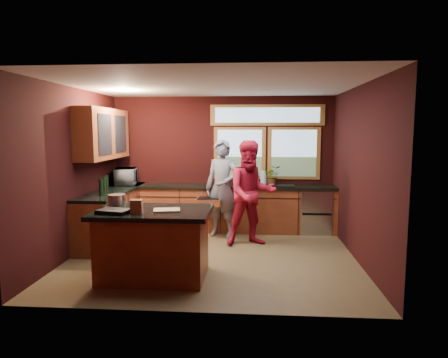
# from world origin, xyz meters

# --- Properties ---
(floor) EXTENTS (4.50, 4.50, 0.00)m
(floor) POSITION_xyz_m (0.00, 0.00, 0.00)
(floor) COLOR brown
(floor) RESTS_ON ground
(room_shell) EXTENTS (4.52, 4.02, 2.71)m
(room_shell) POSITION_xyz_m (-0.60, 0.32, 1.80)
(room_shell) COLOR black
(room_shell) RESTS_ON ground
(back_counter) EXTENTS (4.50, 0.64, 0.93)m
(back_counter) POSITION_xyz_m (0.20, 1.70, 0.46)
(back_counter) COLOR #602916
(back_counter) RESTS_ON floor
(left_counter) EXTENTS (0.64, 2.30, 0.93)m
(left_counter) POSITION_xyz_m (-1.95, 0.85, 0.47)
(left_counter) COLOR #602916
(left_counter) RESTS_ON floor
(island) EXTENTS (1.55, 1.05, 0.95)m
(island) POSITION_xyz_m (-0.71, -0.97, 0.48)
(island) COLOR #602916
(island) RESTS_ON floor
(person_grey) EXTENTS (0.78, 0.63, 1.84)m
(person_grey) POSITION_xyz_m (0.05, 1.25, 0.92)
(person_grey) COLOR slate
(person_grey) RESTS_ON floor
(person_red) EXTENTS (1.05, 0.91, 1.84)m
(person_red) POSITION_xyz_m (0.60, 0.71, 0.92)
(person_red) COLOR #A51328
(person_red) RESTS_ON floor
(microwave) EXTENTS (0.51, 0.66, 0.33)m
(microwave) POSITION_xyz_m (-1.92, 1.61, 1.09)
(microwave) COLOR #999999
(microwave) RESTS_ON left_counter
(potted_plant) EXTENTS (0.35, 0.30, 0.39)m
(potted_plant) POSITION_xyz_m (1.01, 1.75, 1.12)
(potted_plant) COLOR #999999
(potted_plant) RESTS_ON back_counter
(paper_towel) EXTENTS (0.12, 0.12, 0.28)m
(paper_towel) POSITION_xyz_m (0.84, 1.70, 1.07)
(paper_towel) COLOR silver
(paper_towel) RESTS_ON back_counter
(cutting_board) EXTENTS (0.39, 0.32, 0.02)m
(cutting_board) POSITION_xyz_m (-0.51, -1.02, 0.95)
(cutting_board) COLOR tan
(cutting_board) RESTS_ON island
(stock_pot) EXTENTS (0.24, 0.24, 0.18)m
(stock_pot) POSITION_xyz_m (-1.26, -0.82, 1.03)
(stock_pot) COLOR #A9A9AE
(stock_pot) RESTS_ON island
(paper_bag) EXTENTS (0.16, 0.14, 0.18)m
(paper_bag) POSITION_xyz_m (-0.86, -1.22, 1.03)
(paper_bag) COLOR brown
(paper_bag) RESTS_ON island
(black_tray) EXTENTS (0.45, 0.36, 0.05)m
(black_tray) POSITION_xyz_m (-1.16, -1.22, 0.97)
(black_tray) COLOR black
(black_tray) RESTS_ON island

